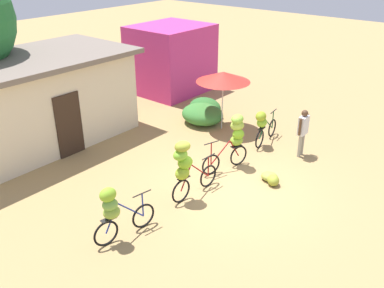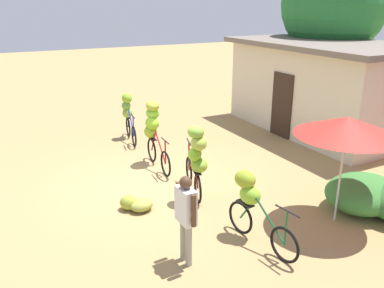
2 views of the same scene
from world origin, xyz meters
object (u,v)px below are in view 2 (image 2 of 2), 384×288
Objects in this scene: building_low at (323,86)px; bicycle_by_shop at (252,201)px; bicycle_center_loaded at (196,156)px; tree_behind_building at (334,4)px; person_vendor at (186,212)px; market_umbrella at (347,126)px; bicycle_near_pile at (153,127)px; bicycle_leftmost at (128,113)px; banana_pile_on_ground at (136,204)px.

bicycle_by_shop is at bearing -53.22° from building_low.
bicycle_center_loaded is 1.86m from bicycle_by_shop.
tree_behind_building reaches higher than person_vendor.
person_vendor reaches higher than bicycle_by_shop.
market_umbrella is 2.19m from bicycle_by_shop.
bicycle_near_pile is at bearing -155.31° from market_umbrella.
person_vendor is (5.97, -8.88, -3.05)m from tree_behind_building.
person_vendor is at bearing -86.00° from bicycle_by_shop.
bicycle_center_loaded is 2.29m from person_vendor.
market_umbrella reaches higher than person_vendor.
tree_behind_building is 9.16m from bicycle_center_loaded.
person_vendor is (4.20, -1.17, -0.08)m from bicycle_near_pile.
building_low reaches higher than person_vendor.
tree_behind_building is 11.13m from person_vendor.
building_low is 6.36m from bicycle_leftmost.
banana_pile_on_ground is at bearing -142.79° from bicycle_by_shop.
bicycle_leftmost is 0.94× the size of bicycle_near_pile.
person_vendor is at bearing -56.06° from tree_behind_building.
person_vendor reaches higher than banana_pile_on_ground.
bicycle_center_loaded reaches higher than banana_pile_on_ground.
building_low is 3.77× the size of bicycle_center_loaded.
tree_behind_building reaches higher than bicycle_leftmost.
bicycle_center_loaded is at bearing -0.49° from bicycle_leftmost.
bicycle_near_pile reaches higher than banana_pile_on_ground.
banana_pile_on_ground is at bearing -94.20° from bicycle_center_loaded.
tree_behind_building is at bearing 117.80° from bicycle_center_loaded.
market_umbrella is 3.33m from person_vendor.
building_low is at bearing -47.89° from tree_behind_building.
bicycle_by_shop is (6.39, 0.09, -0.07)m from bicycle_leftmost.
bicycle_center_loaded is at bearing -62.20° from tree_behind_building.
tree_behind_building is at bearing 102.97° from bicycle_near_pile.
bicycle_near_pile reaches higher than bicycle_by_shop.
bicycle_leftmost is (-6.64, -1.91, -1.10)m from market_umbrella.
bicycle_leftmost is 1.05× the size of person_vendor.
bicycle_leftmost is at bearing -108.00° from building_low.
bicycle_near_pile is at bearing -177.54° from bicycle_by_shop.
market_umbrella is 1.31× the size of bicycle_leftmost.
tree_behind_building is 3.64× the size of bicycle_leftmost.
tree_behind_building is 3.47× the size of bicycle_by_shop.
building_low is at bearing 108.58° from banana_pile_on_ground.
bicycle_near_pile is at bearing -77.03° from tree_behind_building.
bicycle_center_loaded is (2.26, 0.05, -0.02)m from bicycle_near_pile.
market_umbrella reaches higher than bicycle_leftmost.
person_vendor is (6.48, -1.26, 0.11)m from bicycle_leftmost.
bicycle_by_shop is 1.36m from person_vendor.
tree_behind_building is at bearing 137.06° from market_umbrella.
market_umbrella reaches higher than bicycle_by_shop.
tree_behind_building is at bearing 123.94° from person_vendor.
building_low reaches higher than banana_pile_on_ground.
person_vendor is at bearing -58.11° from building_low.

